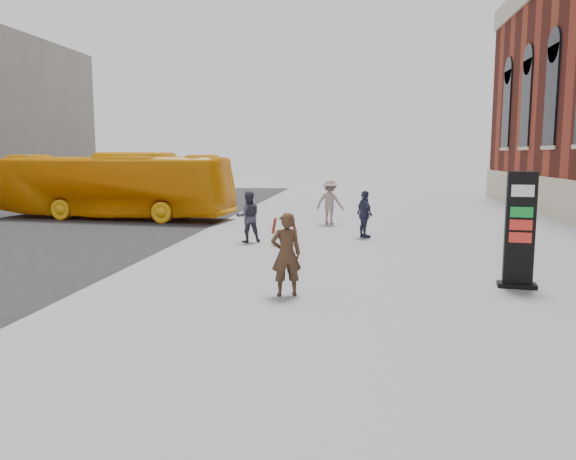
# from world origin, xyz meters

# --- Properties ---
(ground) EXTENTS (100.00, 100.00, 0.00)m
(ground) POSITION_xyz_m (0.00, 0.00, 0.00)
(ground) COLOR #9E9EA3
(info_pylon) EXTENTS (0.85, 0.51, 2.51)m
(info_pylon) POSITION_xyz_m (4.27, 0.91, 1.25)
(info_pylon) COLOR black
(info_pylon) RESTS_ON ground
(woman) EXTENTS (0.78, 0.74, 1.71)m
(woman) POSITION_xyz_m (-0.60, -0.41, 0.88)
(woman) COLOR #341F13
(woman) RESTS_ON ground
(bus) EXTENTS (10.76, 3.71, 2.94)m
(bus) POSITION_xyz_m (-9.92, 12.22, 1.47)
(bus) COLOR orange
(bus) RESTS_ON road
(pedestrian_a) EXTENTS (0.98, 0.87, 1.67)m
(pedestrian_a) POSITION_xyz_m (-2.75, 6.34, 0.84)
(pedestrian_a) COLOR #31313E
(pedestrian_a) RESTS_ON ground
(pedestrian_b) EXTENTS (1.34, 1.03, 1.84)m
(pedestrian_b) POSITION_xyz_m (-0.36, 11.34, 0.92)
(pedestrian_b) COLOR gray
(pedestrian_b) RESTS_ON ground
(pedestrian_c) EXTENTS (0.79, 1.03, 1.63)m
(pedestrian_c) POSITION_xyz_m (1.03, 7.79, 0.81)
(pedestrian_c) COLOR #2B2E48
(pedestrian_c) RESTS_ON ground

